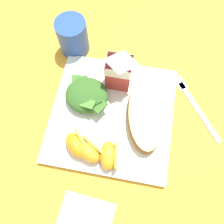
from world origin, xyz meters
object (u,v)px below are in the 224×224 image
Objects in this scene: white_plate at (112,115)px; orange_wedge_middle at (89,151)px; orange_wedge_front at (77,145)px; milk_carton at (121,70)px; cheesy_pizza_bread at (145,116)px; orange_wedge_rear at (109,155)px; green_salad_pile at (87,95)px; drinking_blue_cup at (73,37)px; metal_fork at (193,102)px.

white_plate is 0.11m from orange_wedge_middle.
milk_carton is at bearing 69.66° from orange_wedge_front.
orange_wedge_front is (-0.13, -0.09, 0.00)m from cheesy_pizza_bread.
orange_wedge_middle is (-0.11, -0.10, 0.00)m from cheesy_pizza_bread.
orange_wedge_front is at bearing 172.28° from orange_wedge_rear.
green_salad_pile reaches higher than orange_wedge_rear.
orange_wedge_middle is 0.29m from drinking_blue_cup.
cheesy_pizza_bread is 0.15m from orange_wedge_middle.
orange_wedge_front is 0.74× the size of drinking_blue_cup.
drinking_blue_cup reaches higher than cheesy_pizza_bread.
orange_wedge_middle is at bearing -107.94° from white_plate.
drinking_blue_cup is (-0.21, 0.17, 0.01)m from cheesy_pizza_bread.
milk_carton is 0.68× the size of metal_fork.
metal_fork is 1.75× the size of drinking_blue_cup.
white_plate is 0.08m from cheesy_pizza_bread.
orange_wedge_rear is (0.08, -0.13, -0.00)m from green_salad_pile.
cheesy_pizza_bread is 1.65× the size of milk_carton.
orange_wedge_middle reaches higher than white_plate.
orange_wedge_front reaches higher than white_plate.
drinking_blue_cup is at bearing 105.38° from orange_wedge_front.
orange_wedge_rear is 0.70× the size of drinking_blue_cup.
green_salad_pile reaches higher than cheesy_pizza_bread.
orange_wedge_front is at bearing -145.87° from cheesy_pizza_bread.
white_plate is at bearing 56.59° from orange_wedge_front.
orange_wedge_front is 0.97× the size of orange_wedge_middle.
milk_carton is at bearing 130.30° from cheesy_pizza_bread.
green_salad_pile is 0.26m from metal_fork.
orange_wedge_rear is at bearing -1.78° from orange_wedge_middle.
cheesy_pizza_bread is at bearing 58.30° from orange_wedge_rear.
drinking_blue_cup reaches higher than orange_wedge_middle.
orange_wedge_rear is at bearing -82.85° from white_plate.
cheesy_pizza_bread is at bearing -10.57° from green_salad_pile.
metal_fork is (0.19, 0.07, -0.01)m from white_plate.
white_plate is at bearing -22.63° from green_salad_pile.
green_salad_pile is at bearing -170.51° from metal_fork.
orange_wedge_rear reaches higher than white_plate.
milk_carton is at bearing 175.62° from metal_fork.
orange_wedge_front is at bearing 163.09° from orange_wedge_middle.
orange_wedge_front is 1.05× the size of orange_wedge_rear.
milk_carton is 1.19× the size of drinking_blue_cup.
cheesy_pizza_bread is 2.60× the size of orange_wedge_middle.
orange_wedge_middle is (-0.04, -0.18, -0.04)m from milk_carton.
orange_wedge_front is at bearing -87.81° from green_salad_pile.
milk_carton is (0.00, 0.08, 0.07)m from white_plate.
drinking_blue_cup is (-0.07, 0.26, 0.01)m from orange_wedge_front.
drinking_blue_cup is at bearing 110.19° from orange_wedge_middle.
orange_wedge_middle is 0.04m from orange_wedge_rear.
milk_carton is 1.57× the size of orange_wedge_middle.
green_salad_pile is 0.15m from orange_wedge_rear.
white_plate is 0.07m from green_salad_pile.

